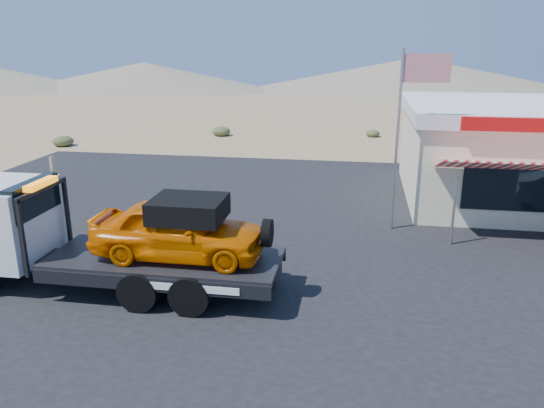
{
  "coord_description": "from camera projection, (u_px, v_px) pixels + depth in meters",
  "views": [
    {
      "loc": [
        3.45,
        -13.22,
        6.25
      ],
      "look_at": [
        0.94,
        1.93,
        1.5
      ],
      "focal_mm": 35.0,
      "sensor_mm": 36.0,
      "label": 1
    }
  ],
  "objects": [
    {
      "name": "tow_truck",
      "position": [
        105.0,
        233.0,
        13.57
      ],
      "size": [
        8.45,
        2.5,
        2.82
      ],
      "color": "black",
      "rests_on": "asphalt_lot"
    },
    {
      "name": "flagpole",
      "position": [
        406.0,
        120.0,
        17.21
      ],
      "size": [
        1.55,
        0.1,
        6.0
      ],
      "color": "#99999E",
      "rests_on": "asphalt_lot"
    },
    {
      "name": "ground",
      "position": [
        228.0,
        273.0,
        14.85
      ],
      "size": [
        120.0,
        120.0,
        0.0
      ],
      "primitive_type": "plane",
      "color": "#917952",
      "rests_on": "ground"
    },
    {
      "name": "jerky_store",
      "position": [
        537.0,
        152.0,
        21.08
      ],
      "size": [
        10.4,
        9.97,
        3.9
      ],
      "color": "beige",
      "rests_on": "asphalt_lot"
    },
    {
      "name": "asphalt_lot",
      "position": [
        309.0,
        239.0,
        17.36
      ],
      "size": [
        32.0,
        24.0,
        0.02
      ],
      "primitive_type": "cube",
      "color": "black",
      "rests_on": "ground"
    },
    {
      "name": "distant_hills",
      "position": [
        257.0,
        76.0,
        67.79
      ],
      "size": [
        126.0,
        48.0,
        4.2
      ],
      "color": "#726B59",
      "rests_on": "ground"
    }
  ]
}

